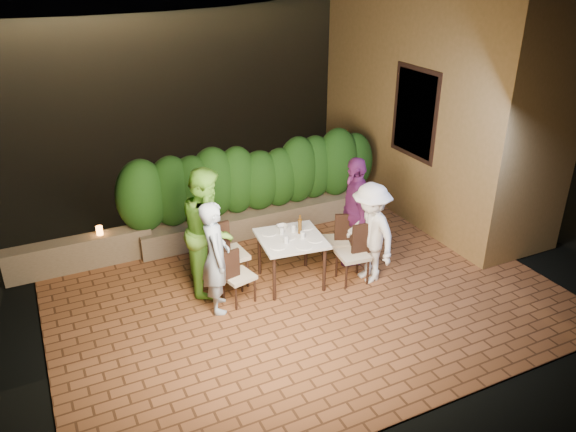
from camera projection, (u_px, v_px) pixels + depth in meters
ground at (308, 299)px, 8.04m from camera, size 400.00×400.00×0.00m
terrace_floor at (293, 285)px, 8.47m from camera, size 7.00×6.00×0.15m
building_wall at (437, 74)px, 10.00m from camera, size 1.60×5.00×5.00m
window_pane at (416, 113)px, 9.50m from camera, size 0.08×1.00×1.40m
window_frame at (416, 113)px, 9.50m from camera, size 0.06×1.15×1.55m
planter at (258, 219)px, 9.89m from camera, size 4.20×0.55×0.40m
hedge at (257, 180)px, 9.57m from camera, size 4.00×0.70×1.10m
parapet at (80, 253)px, 8.69m from camera, size 2.20×0.30×0.50m
hill at (60, 39)px, 59.28m from camera, size 52.00×40.00×22.00m
dining_table at (291, 260)px, 8.25m from camera, size 1.02×1.02×0.75m
plate_nw at (278, 246)px, 7.83m from camera, size 0.22×0.22×0.01m
plate_sw at (269, 233)px, 8.20m from camera, size 0.22×0.22×0.01m
plate_ne at (315, 239)px, 8.02m from camera, size 0.22×0.22×0.01m
plate_se at (305, 227)px, 8.39m from camera, size 0.24×0.24×0.01m
plate_centre at (288, 237)px, 8.08m from camera, size 0.21×0.21×0.01m
plate_front at (304, 246)px, 7.84m from camera, size 0.23×0.23×0.01m
glass_nw at (286, 239)px, 7.91m from camera, size 0.07×0.07×0.11m
glass_sw at (282, 231)px, 8.17m from camera, size 0.06×0.06×0.10m
glass_ne at (302, 235)px, 8.04m from camera, size 0.06×0.06×0.11m
glass_se at (293, 228)px, 8.23m from camera, size 0.06×0.06×0.11m
beer_bottle at (300, 224)px, 8.14m from camera, size 0.06×0.06×0.29m
bowl at (282, 227)px, 8.36m from camera, size 0.17×0.17×0.04m
chair_left_front at (238, 275)px, 7.78m from camera, size 0.47×0.47×0.84m
chair_left_back at (229, 253)px, 8.13m from camera, size 0.52×0.52×1.04m
chair_right_front at (353, 254)px, 8.25m from camera, size 0.47×0.47×0.92m
chair_right_back at (335, 240)px, 8.68m from camera, size 0.53×0.53×0.88m
diner_blue at (216, 257)px, 7.46m from camera, size 0.51×0.66×1.60m
diner_green at (208, 230)px, 7.91m from camera, size 0.98×1.09×1.86m
diner_white at (370, 233)px, 8.16m from camera, size 0.63×1.03×1.55m
diner_purple at (355, 211)px, 8.63m from camera, size 0.74×1.10×1.74m
parapet_lamp at (100, 231)px, 8.68m from camera, size 0.10×0.10×0.14m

